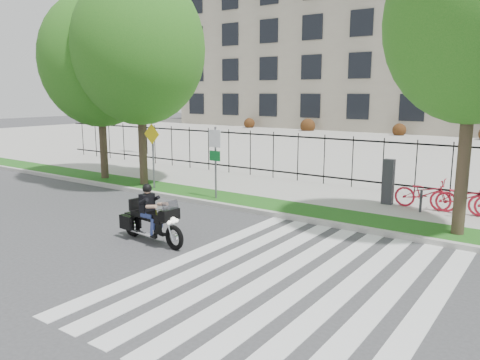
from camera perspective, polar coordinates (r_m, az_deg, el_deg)
The scene contains 15 objects.
ground at distance 12.80m, azimuth -13.13°, elevation -6.96°, with size 120.00×120.00×0.00m, color #3A3A3C.
curb at distance 15.68m, azimuth -1.90°, elevation -3.15°, with size 60.00×0.20×0.15m, color #AAA8A0.
grass_verge at distance 16.35m, azimuth -0.10°, elevation -2.57°, with size 60.00×1.50×0.15m, color #175114.
sidewalk at distance 18.40m, azimuth 4.41°, elevation -1.12°, with size 60.00×3.50×0.15m, color #AFADA4.
plaza at distance 34.50m, azimuth 19.59°, elevation 3.75°, with size 80.00×34.00×0.10m, color #AFADA4.
crosswalk_stripes at distance 9.91m, azimuth 6.24°, elevation -11.98°, with size 5.70×8.00×0.01m, color silver, non-canonical shape.
iron_fence at distance 19.72m, azimuth 7.07°, elevation 2.79°, with size 30.00×0.06×2.00m, color black, non-canonical shape.
office_building at distance 54.10m, azimuth 26.30°, elevation 16.09°, with size 60.00×21.90×20.15m.
lamp_post_left at distance 29.18m, azimuth -11.54°, elevation 9.22°, with size 1.06×0.70×4.25m.
street_tree_0 at distance 20.95m, azimuth -16.83°, elevation 13.82°, with size 4.84×4.84×7.78m.
street_tree_1 at distance 19.13m, azimuth -12.21°, elevation 15.41°, with size 5.13×5.13×8.29m.
street_tree_2 at distance 13.27m, azimuth 26.83°, elevation 16.96°, with size 4.40×4.40×7.92m.
sign_pole_regulatory at distance 16.21m, azimuth -3.05°, elevation 3.28°, with size 0.50×0.09×2.50m.
sign_pole_warning at distance 18.24m, azimuth -10.61°, elevation 3.94°, with size 0.78×0.09×2.49m.
motorcycle_rider at distance 12.22m, azimuth -10.74°, elevation -4.73°, with size 2.37×0.79×1.83m.
Camera 1 is at (9.21, -8.03, 3.80)m, focal length 35.00 mm.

